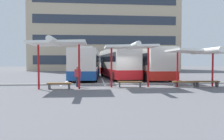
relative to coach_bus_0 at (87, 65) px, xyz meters
name	(u,v)px	position (x,y,z in m)	size (l,w,h in m)	color
ground_plane	(126,85)	(3.54, -6.98, -1.64)	(160.00, 160.00, 0.00)	slate
terminal_building	(105,34)	(3.58, 27.72, 7.21)	(34.22, 12.54, 20.42)	#C6B293
coach_bus_0	(87,65)	(0.00, 0.00, 0.00)	(3.26, 12.20, 3.57)	silver
coach_bus_1	(116,64)	(3.52, 0.67, 0.12)	(3.68, 12.50, 3.81)	silver
coach_bus_2	(146,64)	(6.93, -0.44, 0.07)	(2.93, 12.40, 3.69)	silver
lane_stripe_0	(70,79)	(-1.90, -0.54, -1.63)	(0.16, 14.00, 0.01)	white
lane_stripe_1	(102,79)	(1.73, -0.54, -1.63)	(0.16, 14.00, 0.01)	white
lane_stripe_2	(133,79)	(5.36, -0.54, -1.63)	(0.16, 14.00, 0.01)	white
lane_stripe_3	(163,78)	(8.99, -0.54, -1.63)	(0.16, 14.00, 0.01)	white
waiting_shelter_0	(58,44)	(-1.66, -9.72, 1.53)	(3.83, 4.89, 3.40)	red
bench_0	(59,84)	(-1.66, -9.39, -1.30)	(1.69, 0.44, 0.45)	brown
waiting_shelter_1	(131,48)	(3.56, -9.01, 1.36)	(3.85, 4.35, 3.25)	red
bench_1	(130,83)	(3.56, -8.74, -1.30)	(1.91, 0.63, 0.45)	brown
waiting_shelter_2	(197,52)	(8.73, -9.09, 1.05)	(3.88, 4.96, 2.93)	red
bench_2	(185,82)	(7.83, -8.94, -1.30)	(1.88, 0.50, 0.45)	brown
bench_3	(207,82)	(9.63, -8.96, -1.30)	(1.89, 0.53, 0.45)	brown
platform_kerb	(126,84)	(3.54, -6.85, -1.58)	(44.00, 0.24, 0.12)	#ADADA8
waiting_passenger_0	(78,75)	(-0.45, -8.23, -0.73)	(0.49, 0.46, 1.59)	#33384C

